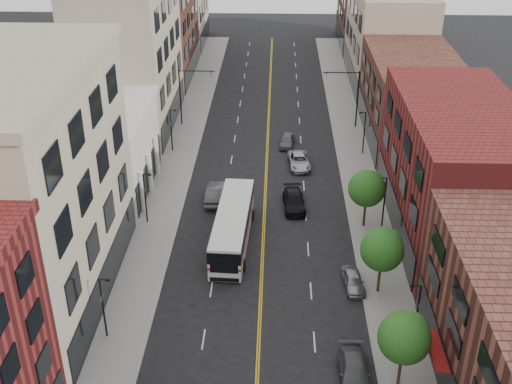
# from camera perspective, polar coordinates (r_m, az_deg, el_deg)

# --- Properties ---
(sidewalk_left) EXTENTS (4.00, 110.00, 0.15)m
(sidewalk_left) POSITION_cam_1_polar(r_m,az_deg,el_deg) (70.71, -7.22, 1.93)
(sidewalk_left) COLOR gray
(sidewalk_left) RESTS_ON ground
(sidewalk_right) EXTENTS (4.00, 110.00, 0.15)m
(sidewalk_right) POSITION_cam_1_polar(r_m,az_deg,el_deg) (70.43, 9.08, 1.67)
(sidewalk_right) COLOR gray
(sidewalk_right) RESTS_ON ground
(bldg_l_tanoffice) EXTENTS (10.00, 22.00, 18.00)m
(bldg_l_tanoffice) POSITION_cam_1_polar(r_m,az_deg,el_deg) (49.61, -19.57, -0.16)
(bldg_l_tanoffice) COLOR tan
(bldg_l_tanoffice) RESTS_ON ground
(bldg_l_white) EXTENTS (10.00, 14.00, 8.00)m
(bldg_l_white) POSITION_cam_1_polar(r_m,az_deg,el_deg) (67.00, -13.85, 3.45)
(bldg_l_white) COLOR silver
(bldg_l_white) RESTS_ON ground
(bldg_l_far_a) EXTENTS (10.00, 20.00, 18.00)m
(bldg_l_far_a) POSITION_cam_1_polar(r_m,az_deg,el_deg) (80.72, -11.26, 11.82)
(bldg_l_far_a) COLOR tan
(bldg_l_far_a) RESTS_ON ground
(bldg_l_far_b) EXTENTS (10.00, 20.00, 15.00)m
(bldg_l_far_b) POSITION_cam_1_polar(r_m,az_deg,el_deg) (100.02, -8.76, 14.32)
(bldg_l_far_b) COLOR #592C23
(bldg_l_far_b) RESTS_ON ground
(bldg_r_mid) EXTENTS (10.00, 22.00, 12.00)m
(bldg_r_mid) POSITION_cam_1_polar(r_m,az_deg,el_deg) (59.56, 17.33, 1.84)
(bldg_r_mid) COLOR maroon
(bldg_r_mid) RESTS_ON ground
(bldg_r_far_a) EXTENTS (10.00, 20.00, 10.00)m
(bldg_r_far_a) POSITION_cam_1_polar(r_m,az_deg,el_deg) (78.74, 13.68, 8.06)
(bldg_r_far_a) COLOR #592C23
(bldg_r_far_a) RESTS_ON ground
(bldg_r_far_b) EXTENTS (10.00, 22.00, 14.00)m
(bldg_r_far_b) POSITION_cam_1_polar(r_m,az_deg,el_deg) (97.89, 11.61, 13.47)
(bldg_r_far_b) COLOR tan
(bldg_r_far_b) RESTS_ON ground
(bldg_r_far_c) EXTENTS (10.00, 18.00, 11.00)m
(bldg_r_far_c) POSITION_cam_1_polar(r_m,az_deg,el_deg) (117.45, 10.08, 15.31)
(bldg_r_far_c) COLOR #592C23
(bldg_r_far_c) RESTS_ON ground
(tree_r_1) EXTENTS (3.40, 3.40, 5.59)m
(tree_r_1) POSITION_cam_1_polar(r_m,az_deg,el_deg) (42.51, 13.16, -12.37)
(tree_r_1) COLOR black
(tree_r_1) RESTS_ON sidewalk_right
(tree_r_2) EXTENTS (3.40, 3.40, 5.59)m
(tree_r_2) POSITION_cam_1_polar(r_m,az_deg,el_deg) (50.37, 11.25, -4.94)
(tree_r_2) COLOR black
(tree_r_2) RESTS_ON sidewalk_right
(tree_r_3) EXTENTS (3.40, 3.40, 5.59)m
(tree_r_3) POSITION_cam_1_polar(r_m,az_deg,el_deg) (58.88, 9.91, 0.41)
(tree_r_3) COLOR black
(tree_r_3) RESTS_ON sidewalk_right
(lamp_l_1) EXTENTS (0.81, 0.55, 5.05)m
(lamp_l_1) POSITION_cam_1_polar(r_m,az_deg,el_deg) (46.98, -13.42, -9.71)
(lamp_l_1) COLOR black
(lamp_l_1) RESTS_ON sidewalk_left
(lamp_l_2) EXTENTS (0.81, 0.55, 5.05)m
(lamp_l_2) POSITION_cam_1_polar(r_m,az_deg,el_deg) (59.97, -9.79, -0.29)
(lamp_l_2) COLOR black
(lamp_l_2) RESTS_ON sidewalk_left
(lamp_l_3) EXTENTS (0.81, 0.55, 5.05)m
(lamp_l_3) POSITION_cam_1_polar(r_m,az_deg,el_deg) (74.15, -7.52, 5.67)
(lamp_l_3) COLOR black
(lamp_l_3) RESTS_ON sidewalk_left
(lamp_r_1) EXTENTS (0.81, 0.55, 5.05)m
(lamp_r_1) POSITION_cam_1_polar(r_m,az_deg,el_deg) (46.51, 14.10, -10.25)
(lamp_r_1) COLOR black
(lamp_r_1) RESTS_ON sidewalk_right
(lamp_r_2) EXTENTS (0.81, 0.55, 5.05)m
(lamp_r_2) POSITION_cam_1_polar(r_m,az_deg,el_deg) (59.61, 11.31, -0.63)
(lamp_r_2) COLOR black
(lamp_r_2) RESTS_ON sidewalk_right
(lamp_r_3) EXTENTS (0.81, 0.55, 5.05)m
(lamp_r_3) POSITION_cam_1_polar(r_m,az_deg,el_deg) (73.86, 9.57, 5.41)
(lamp_r_3) COLOR black
(lamp_r_3) RESTS_ON sidewalk_right
(signal_mast_left) EXTENTS (4.49, 0.18, 7.20)m
(signal_mast_left) POSITION_cam_1_polar(r_m,az_deg,el_deg) (80.83, -6.26, 8.96)
(signal_mast_left) COLOR black
(signal_mast_left) RESTS_ON sidewalk_left
(signal_mast_right) EXTENTS (4.49, 0.18, 7.20)m
(signal_mast_right) POSITION_cam_1_polar(r_m,az_deg,el_deg) (80.58, 8.53, 8.75)
(signal_mast_right) COLOR black
(signal_mast_right) RESTS_ON sidewalk_right
(city_bus) EXTENTS (3.46, 12.65, 3.22)m
(city_bus) POSITION_cam_1_polar(r_m,az_deg,el_deg) (56.72, -2.08, -2.93)
(city_bus) COLOR silver
(city_bus) RESTS_ON ground
(car_parked_mid) EXTENTS (2.07, 4.99, 1.44)m
(car_parked_mid) POSITION_cam_1_polar(r_m,az_deg,el_deg) (44.50, 8.72, -15.54)
(car_parked_mid) COLOR #48494D
(car_parked_mid) RESTS_ON ground
(car_parked_far) EXTENTS (1.88, 3.90, 1.28)m
(car_parked_far) POSITION_cam_1_polar(r_m,az_deg,el_deg) (52.47, 8.65, -7.81)
(car_parked_far) COLOR #929398
(car_parked_far) RESTS_ON ground
(car_lane_behind) EXTENTS (1.87, 5.04, 1.65)m
(car_lane_behind) POSITION_cam_1_polar(r_m,az_deg,el_deg) (64.05, -3.59, -0.11)
(car_lane_behind) COLOR #48484C
(car_lane_behind) RESTS_ON ground
(car_lane_a) EXTENTS (2.42, 5.18, 1.46)m
(car_lane_a) POSITION_cam_1_polar(r_m,az_deg,el_deg) (62.80, 3.40, -0.83)
(car_lane_a) COLOR black
(car_lane_a) RESTS_ON ground
(car_lane_b) EXTENTS (2.71, 5.08, 1.36)m
(car_lane_b) POSITION_cam_1_polar(r_m,az_deg,el_deg) (71.06, 3.86, 2.78)
(car_lane_b) COLOR #B2B4BA
(car_lane_b) RESTS_ON ground
(car_lane_c) EXTENTS (2.05, 4.10, 1.34)m
(car_lane_c) POSITION_cam_1_polar(r_m,az_deg,el_deg) (76.05, 2.78, 4.59)
(car_lane_c) COLOR #58575D
(car_lane_c) RESTS_ON ground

